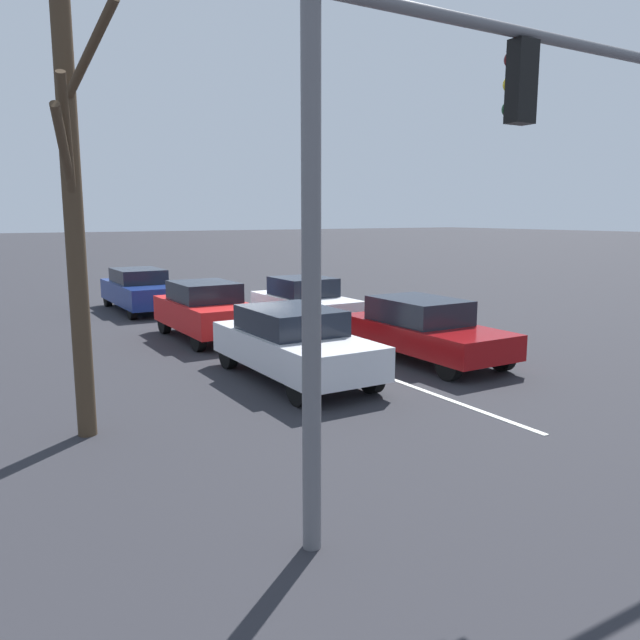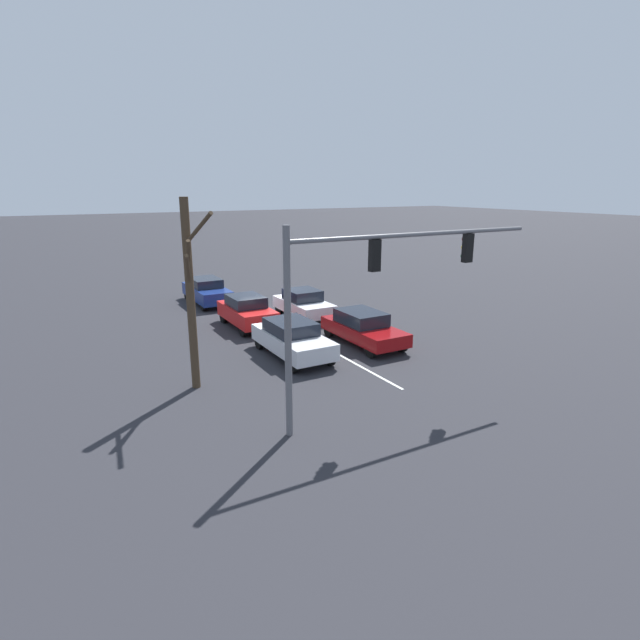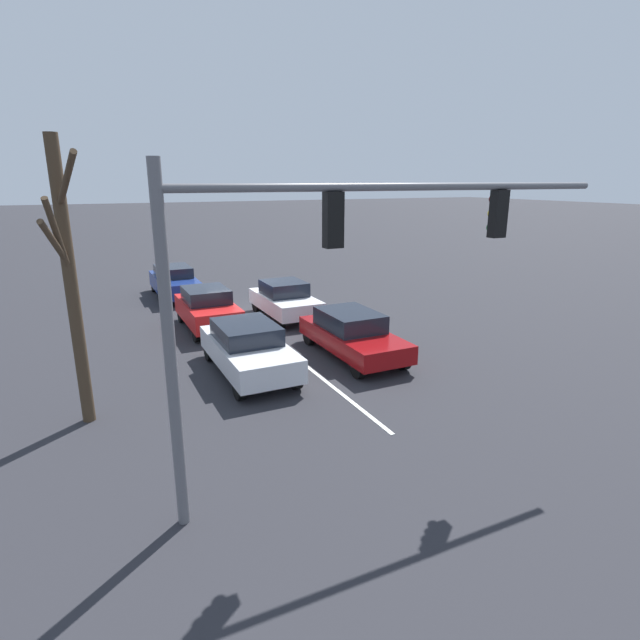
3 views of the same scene
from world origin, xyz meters
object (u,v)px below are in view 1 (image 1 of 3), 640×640
at_px(car_red_midlane_second, 206,310).
at_px(bare_tree_near, 74,211).
at_px(car_navy_midlane_third, 140,290).
at_px(car_white_leftlane_second, 305,302).
at_px(car_silver_midlane_front, 293,343).
at_px(traffic_signal_gantry, 512,140).
at_px(car_maroon_leftlane_front, 423,329).

relative_size(car_red_midlane_second, bare_tree_near, 0.61).
bearing_deg(car_navy_midlane_third, car_red_midlane_second, 91.57).
height_order(car_white_leftlane_second, car_navy_midlane_third, car_white_leftlane_second).
xyz_separation_m(car_silver_midlane_front, traffic_signal_gantry, (0.39, 6.21, 3.61)).
bearing_deg(car_maroon_leftlane_front, bare_tree_near, 9.96).
relative_size(car_maroon_leftlane_front, car_white_leftlane_second, 1.14).
height_order(car_navy_midlane_third, traffic_signal_gantry, traffic_signal_gantry).
bearing_deg(car_silver_midlane_front, car_maroon_leftlane_front, -179.69).
bearing_deg(car_silver_midlane_front, car_navy_midlane_third, -89.16).
bearing_deg(traffic_signal_gantry, car_white_leftlane_second, -107.95).
relative_size(car_white_leftlane_second, bare_tree_near, 0.61).
bearing_deg(car_white_leftlane_second, car_red_midlane_second, 3.67).
height_order(car_silver_midlane_front, car_red_midlane_second, car_red_midlane_second).
bearing_deg(bare_tree_near, car_navy_midlane_third, -108.58).
bearing_deg(car_navy_midlane_third, bare_tree_near, 71.42).
height_order(car_silver_midlane_front, car_white_leftlane_second, car_white_leftlane_second).
relative_size(car_white_leftlane_second, car_navy_midlane_third, 0.86).
xyz_separation_m(car_maroon_leftlane_front, car_white_leftlane_second, (0.24, -5.47, 0.03)).
xyz_separation_m(car_navy_midlane_third, traffic_signal_gantry, (0.22, 17.83, 3.62)).
bearing_deg(car_navy_midlane_third, car_maroon_leftlane_front, 108.19).
bearing_deg(bare_tree_near, car_maroon_leftlane_front, -170.04).
xyz_separation_m(car_white_leftlane_second, car_navy_midlane_third, (3.57, -6.14, -0.01)).
xyz_separation_m(car_maroon_leftlane_front, car_navy_midlane_third, (3.81, -11.60, 0.02)).
relative_size(car_navy_midlane_third, traffic_signal_gantry, 0.52).
relative_size(car_silver_midlane_front, car_red_midlane_second, 1.11).
distance_m(car_red_midlane_second, traffic_signal_gantry, 12.02).
distance_m(car_silver_midlane_front, car_white_leftlane_second, 6.45).
bearing_deg(car_white_leftlane_second, car_navy_midlane_third, -59.81).
relative_size(car_maroon_leftlane_front, traffic_signal_gantry, 0.51).
distance_m(car_navy_midlane_third, traffic_signal_gantry, 18.20).
distance_m(car_silver_midlane_front, car_navy_midlane_third, 11.62).
xyz_separation_m(car_maroon_leftlane_front, traffic_signal_gantry, (4.03, 6.23, 3.64)).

